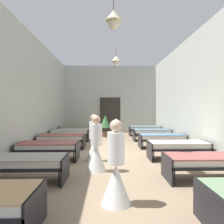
% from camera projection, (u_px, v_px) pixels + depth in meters
% --- Properties ---
extents(ground_plane, '(6.89, 13.21, 0.10)m').
position_uv_depth(ground_plane, '(113.00, 154.00, 7.36)').
color(ground_plane, '#8C755B').
extents(room_shell, '(6.69, 12.81, 4.58)m').
position_uv_depth(room_shell, '(112.00, 94.00, 8.69)').
color(room_shell, '#B2B7AD').
rests_on(room_shell, ground).
extents(bed_left_row_1, '(1.90, 0.84, 0.57)m').
position_uv_depth(bed_left_row_1, '(24.00, 162.00, 4.50)').
color(bed_left_row_1, black).
rests_on(bed_left_row_1, ground).
extents(bed_right_row_1, '(1.90, 0.84, 0.57)m').
position_uv_depth(bed_right_row_1, '(206.00, 161.00, 4.61)').
color(bed_right_row_1, black).
rests_on(bed_right_row_1, ground).
extents(bed_left_row_2, '(1.90, 0.84, 0.57)m').
position_uv_depth(bed_left_row_2, '(48.00, 146.00, 6.37)').
color(bed_left_row_2, black).
rests_on(bed_left_row_2, ground).
extents(bed_right_row_2, '(1.90, 0.84, 0.57)m').
position_uv_depth(bed_right_row_2, '(178.00, 146.00, 6.47)').
color(bed_right_row_2, black).
rests_on(bed_right_row_2, ground).
extents(bed_left_row_3, '(1.90, 0.84, 0.57)m').
position_uv_depth(bed_left_row_3, '(62.00, 138.00, 8.24)').
color(bed_left_row_3, black).
rests_on(bed_left_row_3, ground).
extents(bed_right_row_3, '(1.90, 0.84, 0.57)m').
position_uv_depth(bed_right_row_3, '(162.00, 137.00, 8.34)').
color(bed_right_row_3, black).
rests_on(bed_right_row_3, ground).
extents(bed_left_row_4, '(1.90, 0.84, 0.57)m').
position_uv_depth(bed_left_row_4, '(70.00, 132.00, 10.10)').
color(bed_left_row_4, black).
rests_on(bed_left_row_4, ground).
extents(bed_right_row_4, '(1.90, 0.84, 0.57)m').
position_uv_depth(bed_right_row_4, '(152.00, 132.00, 10.21)').
color(bed_right_row_4, black).
rests_on(bed_right_row_4, ground).
extents(bed_left_row_5, '(1.90, 0.84, 0.57)m').
position_uv_depth(bed_left_row_5, '(76.00, 129.00, 11.97)').
color(bed_left_row_5, black).
rests_on(bed_left_row_5, ground).
extents(bed_right_row_5, '(1.90, 0.84, 0.57)m').
position_uv_depth(bed_right_row_5, '(145.00, 128.00, 12.08)').
color(bed_right_row_5, black).
rests_on(bed_right_row_5, ground).
extents(nurse_near_aisle, '(0.52, 0.52, 1.49)m').
position_uv_depth(nurse_near_aisle, '(96.00, 151.00, 5.26)').
color(nurse_near_aisle, white).
rests_on(nurse_near_aisle, ground).
extents(nurse_mid_aisle, '(0.52, 0.52, 1.49)m').
position_uv_depth(nurse_mid_aisle, '(116.00, 174.00, 3.45)').
color(nurse_mid_aisle, white).
rests_on(nurse_mid_aisle, ground).
extents(nurse_far_aisle, '(0.52, 0.52, 1.49)m').
position_uv_depth(nurse_far_aisle, '(94.00, 144.00, 6.25)').
color(nurse_far_aisle, white).
rests_on(nurse_far_aisle, ground).
extents(potted_plant, '(0.61, 0.61, 1.26)m').
position_uv_depth(potted_plant, '(105.00, 124.00, 11.53)').
color(potted_plant, brown).
rests_on(potted_plant, ground).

